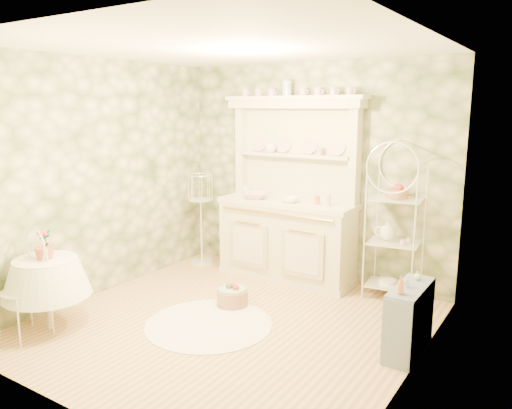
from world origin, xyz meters
The scene contains 22 objects.
floor centered at (0.00, 0.00, 0.00)m, with size 3.60×3.60×0.00m, color tan.
ceiling centered at (0.00, 0.00, 2.70)m, with size 3.60×3.60×0.00m, color white.
wall_left centered at (-1.80, 0.00, 1.35)m, with size 3.60×3.60×0.00m, color beige.
wall_right centered at (1.80, 0.00, 1.35)m, with size 3.60×3.60×0.00m, color beige.
wall_back centered at (0.00, 1.80, 1.35)m, with size 3.60×3.60×0.00m, color beige.
wall_front centered at (0.00, -1.80, 1.35)m, with size 3.60×3.60×0.00m, color beige.
kitchen_dresser centered at (-0.20, 1.52, 1.15)m, with size 1.87×0.61×2.29m, color beige.
bakers_rack centered at (1.14, 1.60, 0.87)m, with size 0.54×0.38×1.73m, color white.
side_shelf centered at (1.68, 0.40, 0.31)m, with size 0.27×0.73×0.63m, color gray.
round_table centered at (-1.44, -1.03, 0.36)m, with size 0.65×0.65×0.71m, color white.
cafe_chair centered at (-1.47, -1.27, 0.38)m, with size 0.34×0.34×0.76m, color white.
birdcage_stand centered at (-1.50, 1.42, 0.68)m, with size 0.32×0.32×1.36m, color white.
floor_basket centered at (-0.25, 0.40, 0.11)m, with size 0.33×0.33×0.21m, color tan.
lace_rug centered at (-0.16, -0.12, 0.01)m, with size 1.29×1.29×0.01m, color white.
bowl_floral centered at (-0.61, 1.43, 1.02)m, with size 0.32×0.32×0.08m, color white.
bowl_white centered at (-0.11, 1.43, 1.02)m, with size 0.22×0.22×0.07m, color white.
cup_left centered at (-0.54, 1.68, 1.61)m, with size 0.14×0.14×0.11m, color white.
cup_right centered at (0.15, 1.68, 1.61)m, with size 0.10×0.10×0.10m, color white.
potted_geranium centered at (-1.48, -0.99, 0.85)m, with size 0.14×0.10×0.27m, color #3F7238.
bottle_amber centered at (1.66, 0.17, 0.68)m, with size 0.06×0.06×0.16m, color #C67341.
bottle_blue centered at (1.65, 0.36, 0.65)m, with size 0.04×0.04×0.09m, color #AAC3DE.
bottle_glass centered at (1.68, 0.61, 0.65)m, with size 0.06×0.06×0.08m, color silver.
Camera 1 is at (2.79, -3.81, 2.16)m, focal length 35.00 mm.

